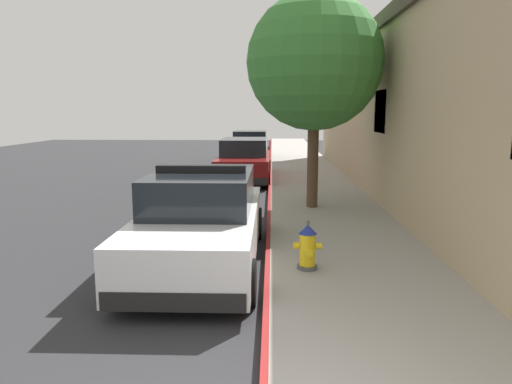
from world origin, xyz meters
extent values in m
cube|color=#2B2B2D|center=(-4.59, 10.00, -0.10)|extent=(30.50, 60.00, 0.20)
cube|color=#9E9991|center=(1.41, 10.00, 0.08)|extent=(2.82, 60.00, 0.15)
cube|color=maroon|center=(-0.04, 10.00, 0.08)|extent=(0.08, 60.00, 0.15)
cube|color=tan|center=(6.03, 9.62, 2.33)|extent=(6.43, 27.32, 4.65)
cube|color=black|center=(2.85, 9.62, 2.56)|extent=(0.06, 1.30, 1.10)
cube|color=black|center=(2.85, 17.27, 2.56)|extent=(0.06, 1.30, 1.10)
cube|color=white|center=(-1.15, 4.68, 0.58)|extent=(1.84, 4.80, 0.76)
cube|color=black|center=(-1.15, 4.83, 1.26)|extent=(1.64, 2.50, 0.60)
cube|color=black|center=(-1.15, 2.34, 0.32)|extent=(1.76, 0.16, 0.24)
cube|color=black|center=(-1.15, 7.02, 0.32)|extent=(1.76, 0.16, 0.24)
cylinder|color=black|center=(-2.01, 6.38, 0.32)|extent=(0.22, 0.64, 0.64)
cylinder|color=black|center=(-0.29, 6.38, 0.32)|extent=(0.22, 0.64, 0.64)
cylinder|color=black|center=(-2.01, 2.98, 0.32)|extent=(0.22, 0.64, 0.64)
cylinder|color=black|center=(-0.29, 2.98, 0.32)|extent=(0.22, 0.64, 0.64)
cube|color=black|center=(-1.15, 4.78, 1.62)|extent=(1.48, 0.20, 0.12)
cube|color=red|center=(-1.50, 4.78, 1.62)|extent=(0.44, 0.18, 0.11)
cube|color=#1E33E0|center=(-0.80, 4.78, 1.62)|extent=(0.44, 0.18, 0.11)
cube|color=maroon|center=(-1.00, 14.62, 0.58)|extent=(1.84, 4.80, 0.76)
cube|color=black|center=(-1.00, 14.77, 1.26)|extent=(1.64, 2.50, 0.60)
cube|color=black|center=(-1.00, 12.28, 0.32)|extent=(1.76, 0.16, 0.24)
cube|color=black|center=(-1.00, 16.96, 0.32)|extent=(1.76, 0.16, 0.24)
cylinder|color=black|center=(-1.86, 16.32, 0.32)|extent=(0.22, 0.64, 0.64)
cylinder|color=black|center=(-0.14, 16.32, 0.32)|extent=(0.22, 0.64, 0.64)
cylinder|color=black|center=(-1.86, 12.92, 0.32)|extent=(0.22, 0.64, 0.64)
cylinder|color=black|center=(-0.14, 12.92, 0.32)|extent=(0.22, 0.64, 0.64)
cube|color=black|center=(-1.11, 21.97, 0.58)|extent=(1.84, 4.80, 0.76)
cube|color=black|center=(-1.11, 22.12, 1.26)|extent=(1.64, 2.50, 0.60)
cube|color=black|center=(-1.11, 19.63, 0.32)|extent=(1.76, 0.16, 0.24)
cube|color=black|center=(-1.11, 24.31, 0.32)|extent=(1.76, 0.16, 0.24)
cylinder|color=black|center=(-1.97, 23.67, 0.32)|extent=(0.22, 0.64, 0.64)
cylinder|color=black|center=(-0.25, 23.67, 0.32)|extent=(0.22, 0.64, 0.64)
cylinder|color=black|center=(-1.97, 20.27, 0.32)|extent=(0.22, 0.64, 0.64)
cylinder|color=black|center=(-0.25, 20.27, 0.32)|extent=(0.22, 0.64, 0.64)
cylinder|color=#4C4C51|center=(0.58, 4.08, 0.18)|extent=(0.32, 0.32, 0.06)
cylinder|color=yellow|center=(0.58, 4.08, 0.46)|extent=(0.24, 0.24, 0.50)
cone|color=navy|center=(0.58, 4.08, 0.78)|extent=(0.28, 0.28, 0.14)
cylinder|color=#4C4C51|center=(0.58, 4.08, 0.88)|extent=(0.05, 0.05, 0.06)
cylinder|color=yellow|center=(0.41, 4.08, 0.52)|extent=(0.10, 0.10, 0.10)
cylinder|color=yellow|center=(0.75, 4.08, 0.52)|extent=(0.10, 0.10, 0.10)
cylinder|color=yellow|center=(0.58, 3.90, 0.47)|extent=(0.13, 0.12, 0.13)
cylinder|color=brown|center=(1.05, 9.01, 1.37)|extent=(0.28, 0.28, 2.43)
sphere|color=#387A33|center=(1.05, 9.01, 3.75)|extent=(3.34, 3.34, 3.34)
camera|label=1|loc=(0.02, -3.09, 2.57)|focal=33.72mm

